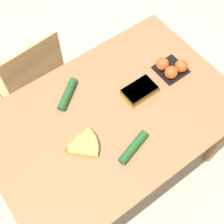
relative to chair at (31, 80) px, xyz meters
The scene contains 8 objects.
ground_plane 0.83m from the chair, 74.53° to the right, with size 12.00×12.00×0.00m, color #B7A88E.
dining_table 0.70m from the chair, 74.53° to the right, with size 1.31×0.87×0.75m.
chair is the anchor object (origin of this frame).
banana_bunch 0.77m from the chair, 93.51° to the right, with size 0.16×0.16×0.04m.
tomato_pack 0.94m from the chair, 45.87° to the right, with size 0.16×0.16×0.08m.
carrot_bag 0.80m from the chair, 59.32° to the right, with size 0.18×0.11×0.05m.
cucumber_near 0.93m from the chair, 80.20° to the right, with size 0.20×0.09×0.04m.
cucumber_far 0.52m from the chair, 81.98° to the right, with size 0.18×0.15×0.04m.
Camera 1 is at (-0.47, -0.64, 2.17)m, focal length 50.00 mm.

